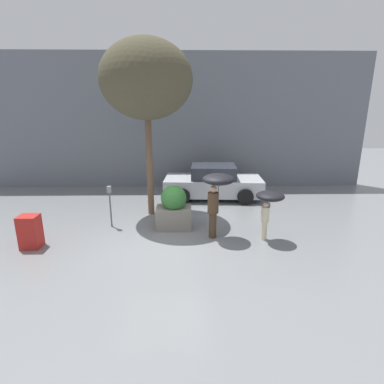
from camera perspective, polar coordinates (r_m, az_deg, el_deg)
name	(u,v)px	position (r m, az deg, el deg)	size (l,w,h in m)	color
ground_plane	(161,245)	(8.41, -5.96, -9.94)	(40.00, 40.00, 0.00)	slate
building_facade	(170,122)	(14.08, -4.18, 13.15)	(18.00, 0.30, 6.00)	slate
planter_box	(174,208)	(9.27, -3.49, -3.11)	(1.08, 0.79, 1.36)	gray
person_adult	(217,189)	(8.36, 4.77, 0.65)	(0.90, 0.90, 1.87)	#473323
person_child	(269,201)	(8.50, 14.48, -1.67)	(0.78, 0.78, 1.43)	beige
parked_car_near	(213,183)	(12.45, 4.04, 1.77)	(4.05, 2.20, 1.37)	#B7BCC1
street_tree	(146,80)	(10.19, -8.70, 20.32)	(2.95, 2.95, 5.75)	brown
parking_meter	(110,198)	(9.58, -15.40, -1.11)	(0.14, 0.14, 1.32)	#595B60
newspaper_box	(30,232)	(9.13, -28.45, -6.65)	(0.50, 0.44, 0.90)	#B2231E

